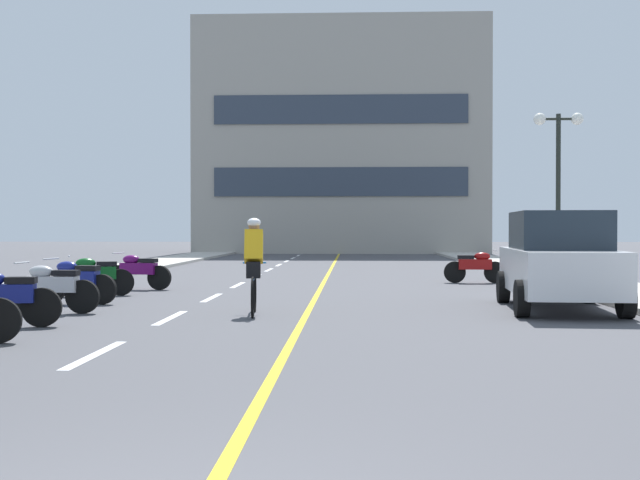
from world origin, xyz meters
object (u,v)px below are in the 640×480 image
Objects in this scene: motorcycle_7 at (138,270)px; cyclist_rider at (254,264)px; motorcycle_6 at (94,275)px; motorcycle_5 at (76,280)px; motorcycle_4 at (51,287)px; parked_car_near at (559,260)px; motorcycle_3 at (3,297)px; street_lamp_mid at (558,156)px; motorcycle_8 at (475,266)px.

cyclist_rider is (3.56, -5.72, 0.41)m from motorcycle_7.
cyclist_rider reaches higher than motorcycle_6.
motorcycle_7 is (0.22, 3.88, 0.00)m from motorcycle_5.
motorcycle_4 is 5.69m from motorcycle_7.
motorcycle_6 is at bearing 164.64° from parked_car_near.
motorcycle_3 is 4.12m from cyclist_rider.
street_lamp_mid is 2.84× the size of motorcycle_5.
motorcycle_7 is at bearing 77.70° from motorcycle_6.
parked_car_near reaches higher than motorcycle_6.
parked_car_near reaches higher than motorcycle_3.
motorcycle_3 and motorcycle_8 have the same top height.
street_lamp_mid is 2.93× the size of motorcycle_6.
motorcycle_4 is at bearing -138.30° from street_lamp_mid.
cyclist_rider is at bearing 29.65° from motorcycle_3.
motorcycle_7 is 6.75m from cyclist_rider.
motorcycle_3 is 5.74m from motorcycle_6.
street_lamp_mid is 16.99m from motorcycle_3.
cyclist_rider is (3.79, -1.83, 0.41)m from motorcycle_5.
motorcycle_7 is at bearing 90.00° from motorcycle_3.
street_lamp_mid is 2.72× the size of cyclist_rider.
motorcycle_6 is 2.07m from motorcycle_7.
motorcycle_5 is 1.03× the size of motorcycle_6.
street_lamp_mid is 9.79m from parked_car_near.
motorcycle_4 is 0.96× the size of cyclist_rider.
motorcycle_4 is 3.69m from motorcycle_6.
street_lamp_mid reaches higher than cyclist_rider.
motorcycle_8 is 0.96× the size of cyclist_rider.
street_lamp_mid reaches higher than parked_car_near.
motorcycle_4 is 1.00× the size of motorcycle_5.
motorcycle_8 is at bearing 93.27° from parked_car_near.
motorcycle_7 is (-9.10, 4.64, -0.44)m from parked_car_near.
motorcycle_3 is at bearing -86.71° from motorcycle_5.
parked_car_near is at bearing 18.82° from motorcycle_3.
street_lamp_mid is 2.84× the size of motorcycle_3.
cyclist_rider is at bearing -25.85° from motorcycle_5.
parked_car_near is at bearing -103.96° from street_lamp_mid.
motorcycle_8 is (8.90, 6.63, 0.00)m from motorcycle_5.
motorcycle_7 is at bearing 86.71° from motorcycle_5.
motorcycle_6 is 0.97× the size of motorcycle_7.
motorcycle_8 is at bearing 36.66° from motorcycle_5.
parked_car_near is at bearing 6.52° from motorcycle_4.
cyclist_rider is (3.60, -0.03, 0.41)m from motorcycle_4.
motorcycle_4 is 3.62m from cyclist_rider.
motorcycle_6 is (-0.41, 3.66, 0.00)m from motorcycle_4.
parked_car_near is (-2.27, -9.11, -2.75)m from street_lamp_mid.
motorcycle_3 is at bearing -85.60° from motorcycle_6.
motorcycle_4 is 1.82m from motorcycle_5.
motorcycle_8 is at bearing 27.61° from motorcycle_6.
parked_car_near is 2.53× the size of motorcycle_4.
motorcycle_7 is at bearing -162.44° from motorcycle_8.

